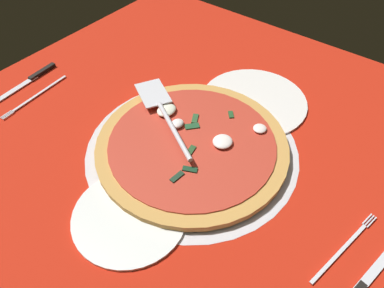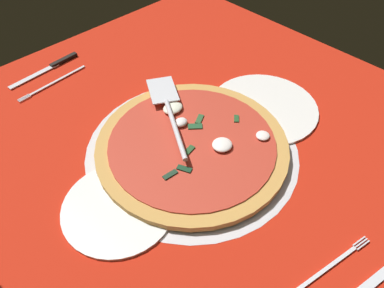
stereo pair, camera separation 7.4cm
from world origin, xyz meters
TOP-DOWN VIEW (x-y plane):
  - ground_plane at (0.00, 0.00)cm, footprint 108.13×108.13cm
  - pizza_pan at (1.24, 2.04)cm, footprint 43.58×43.58cm
  - dinner_plate_left at (-19.56, 4.33)cm, footprint 24.68×24.68cm
  - dinner_plate_right at (20.67, 3.25)cm, footprint 20.30×20.30cm
  - pizza at (1.14, 2.00)cm, footprint 39.20×39.20cm
  - pizza_server at (-0.93, -7.44)cm, footprint 16.19×24.89cm
  - place_setting_near at (9.29, -41.13)cm, footprint 20.50×15.05cm
  - place_setting_far at (5.70, 37.83)cm, footprint 21.61×15.39cm

SIDE VIEW (x-z plane):
  - ground_plane at x=0.00cm, z-range -0.80..0.00cm
  - place_setting_near at x=9.29cm, z-range -0.35..1.05cm
  - place_setting_far at x=5.70cm, z-range -0.35..1.05cm
  - pizza_pan at x=1.24cm, z-range 0.00..0.89cm
  - dinner_plate_left at x=-19.56cm, z-range 0.00..1.00cm
  - dinner_plate_right at x=20.67cm, z-range 0.00..1.00cm
  - pizza at x=1.14cm, z-range 0.25..3.21cm
  - pizza_server at x=-0.93cm, z-range 3.69..4.69cm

